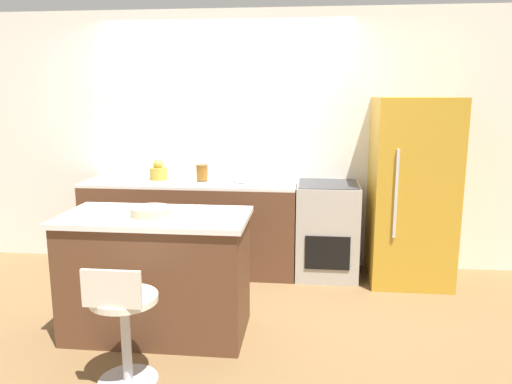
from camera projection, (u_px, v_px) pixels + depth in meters
The scene contains 11 objects.
ground_plane at pixel (217, 282), 4.79m from camera, with size 14.00×14.00×0.00m, color brown.
wall_back at pixel (226, 140), 5.17m from camera, with size 8.00×0.06×2.60m.
back_counter at pixel (191, 226), 5.05m from camera, with size 2.11×0.60×0.92m.
kitchen_island at pixel (157, 274), 3.71m from camera, with size 1.36×0.71×0.92m.
oven_range at pixel (327, 230), 4.90m from camera, with size 0.59×0.61×0.92m.
refrigerator at pixel (411, 191), 4.69m from camera, with size 0.74×0.73×1.74m.
stool_chair at pixel (124, 324), 3.02m from camera, with size 0.41×0.41×0.81m.
kettle at pixel (158, 172), 5.02m from camera, with size 0.18×0.18×0.20m.
mixing_bowl at pixel (247, 177), 4.93m from camera, with size 0.28×0.28×0.08m.
canister_jar at pixel (202, 173), 4.97m from camera, with size 0.12×0.12×0.16m.
fruit_bowl at pixel (151, 211), 3.57m from camera, with size 0.29×0.29×0.07m.
Camera 1 is at (0.86, -4.46, 1.79)m, focal length 35.00 mm.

